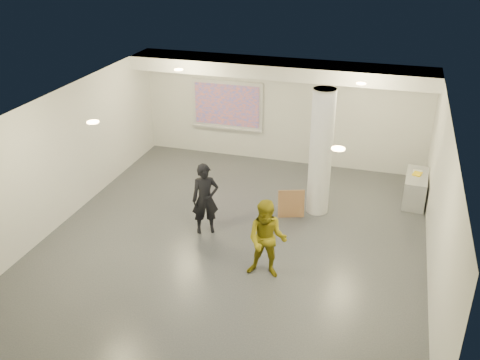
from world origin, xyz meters
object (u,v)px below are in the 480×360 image
(column, at_px, (321,153))
(credenza, at_px, (415,188))
(man, at_px, (267,240))
(woman, at_px, (205,199))
(projection_screen, at_px, (227,105))

(column, relative_size, credenza, 2.44)
(man, bearing_deg, woman, 141.80)
(column, height_order, man, column)
(credenza, relative_size, woman, 0.76)
(credenza, bearing_deg, man, -121.46)
(credenza, height_order, woman, woman)
(woman, bearing_deg, credenza, 5.83)
(projection_screen, distance_m, man, 6.13)
(column, relative_size, woman, 1.86)
(projection_screen, relative_size, woman, 1.30)
(woman, xyz_separation_m, man, (1.69, -1.21, -0.00))
(projection_screen, xyz_separation_m, man, (2.57, -5.52, -0.72))
(projection_screen, height_order, man, projection_screen)
(projection_screen, relative_size, man, 1.30)
(column, height_order, credenza, column)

